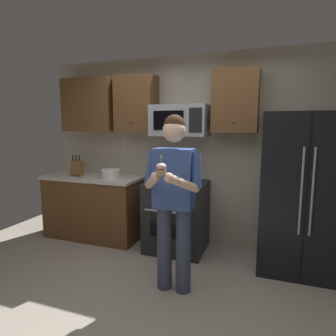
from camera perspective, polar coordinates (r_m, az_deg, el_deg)
ground_plane at (r=2.90m, az=-4.48°, el=-26.48°), size 6.00×6.00×0.00m
wall_back at (r=4.05m, az=5.53°, el=3.35°), size 4.40×0.10×2.60m
oven_range at (r=3.89m, az=1.73°, el=-9.47°), size 0.76×0.70×0.93m
microwave at (r=3.81m, az=2.38°, el=9.38°), size 0.74×0.41×0.40m
refrigerator at (r=3.58m, az=25.12°, el=-4.59°), size 0.90×0.75×1.80m
cabinet_row_upper at (r=4.08m, az=-5.29°, el=12.53°), size 2.78×0.36×0.76m
counter_left at (r=4.46m, az=-14.39°, el=-7.36°), size 1.44×0.66×0.92m
knife_block at (r=4.44m, az=-17.55°, el=-0.02°), size 0.16×0.15×0.32m
bowl_large_white at (r=4.14m, az=-11.29°, el=-1.05°), size 0.27×0.27×0.13m
person at (r=2.80m, az=1.11°, el=-5.26°), size 0.60×0.48×1.76m
cupcake at (r=2.44m, az=-1.35°, el=-0.22°), size 0.09×0.09×0.17m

